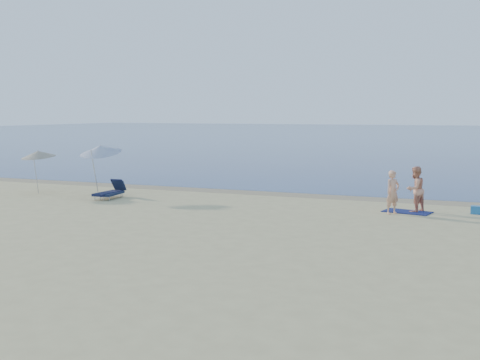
# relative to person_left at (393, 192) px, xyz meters

# --- Properties ---
(ground) EXTENTS (160.00, 160.00, 0.00)m
(ground) POSITION_rel_person_left_xyz_m (-3.63, -15.64, -0.84)
(ground) COLOR tan
(ground) RESTS_ON ground
(sea) EXTENTS (240.00, 160.00, 0.01)m
(sea) POSITION_rel_person_left_xyz_m (-3.63, 84.36, -0.84)
(sea) COLOR #0C1D4B
(sea) RESTS_ON ground
(wet_sand_strip) EXTENTS (240.00, 1.60, 0.00)m
(wet_sand_strip) POSITION_rel_person_left_xyz_m (-3.63, 3.76, -0.84)
(wet_sand_strip) COLOR #847254
(wet_sand_strip) RESTS_ON ground
(person_left) EXTENTS (0.70, 0.73, 1.68)m
(person_left) POSITION_rel_person_left_xyz_m (0.00, 0.00, 0.00)
(person_left) COLOR tan
(person_left) RESTS_ON ground
(person_right) EXTENTS (1.04, 1.10, 1.79)m
(person_right) POSITION_rel_person_left_xyz_m (0.75, 0.78, 0.06)
(person_right) COLOR tan
(person_right) RESTS_ON ground
(beach_towel) EXTENTS (1.96, 1.35, 0.03)m
(beach_towel) POSITION_rel_person_left_xyz_m (0.49, 0.61, -0.82)
(beach_towel) COLOR #0E1446
(beach_towel) RESTS_ON ground
(blue_cooler) EXTENTS (0.45, 0.33, 0.31)m
(blue_cooler) POSITION_rel_person_left_xyz_m (3.02, 1.19, -0.68)
(blue_cooler) COLOR #1F66AA
(blue_cooler) RESTS_ON ground
(umbrella_near) EXTENTS (1.96, 1.99, 2.58)m
(umbrella_near) POSITION_rel_person_left_xyz_m (-13.38, 0.13, 1.33)
(umbrella_near) COLOR silver
(umbrella_near) RESTS_ON ground
(umbrella_far) EXTENTS (1.92, 1.93, 2.18)m
(umbrella_far) POSITION_rel_person_left_xyz_m (-16.69, -0.24, 1.05)
(umbrella_far) COLOR silver
(umbrella_far) RESTS_ON ground
(lounger_left) EXTENTS (0.74, 1.77, 0.76)m
(lounger_left) POSITION_rel_person_left_xyz_m (-12.39, -0.41, -0.56)
(lounger_left) COLOR #151E3A
(lounger_left) RESTS_ON ground
(lounger_right) EXTENTS (0.63, 1.85, 0.82)m
(lounger_right) POSITION_rel_person_left_xyz_m (-12.53, -0.44, -0.54)
(lounger_right) COLOR #131735
(lounger_right) RESTS_ON ground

